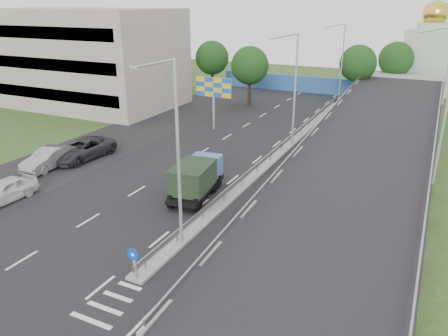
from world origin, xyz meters
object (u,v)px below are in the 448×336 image
Objects in this scene: lamp_post_mid at (293,85)px; lamp_post_far at (341,60)px; sign_bollard at (134,263)px; parked_car_a at (4,191)px; parked_car_c at (82,149)px; billboard at (214,90)px; parked_car_b at (49,158)px; church at (429,56)px; lamp_post_near at (175,147)px; dump_truck at (197,177)px.

lamp_post_mid and lamp_post_far have the same top height.
parked_car_a is at bearing 165.26° from sign_bollard.
parked_car_c is (-15.06, -31.31, -4.95)m from lamp_post_far.
lamp_post_far is 20.24m from billboard.
billboard is 0.89× the size of parked_car_c.
billboard is 17.90m from parked_car_b.
church is 2.51× the size of billboard.
lamp_post_near is 20.00m from lamp_post_mid.
dump_truck is 1.32× the size of parked_car_a.
parked_car_a is 0.91× the size of parked_car_b.
billboard reaches higher than parked_car_a.
lamp_post_far reaches higher than sign_bollard.
lamp_post_far is 1.66× the size of dump_truck.
billboard is 17.35m from dump_truck.
lamp_post_near and lamp_post_far have the same top height.
billboard reaches higher than parked_car_c.
lamp_post_far is 38.06m from parked_car_b.
parked_car_a is 6.44m from parked_car_b.
dump_truck is at bearing 102.43° from sign_bollard.
dump_truck is (-2.22, 10.09, 0.39)m from sign_bollard.
lamp_post_mid is 2.19× the size of parked_car_a.
lamp_post_far reaches higher than parked_car_a.
church reaches higher than sign_bollard.
lamp_post_near reaches higher than parked_car_c.
parked_car_c is (-12.72, 2.43, -0.56)m from dump_truck.
lamp_post_mid is 35.41m from church.
billboard is (-9.11, 2.00, -1.62)m from lamp_post_mid.
lamp_post_near reaches higher than billboard.
sign_bollard reaches higher than parked_car_c.
lamp_post_far is at bearing 90.00° from lamp_post_mid.
sign_bollard is 0.17× the size of lamp_post_near.
dump_truck reaches higher than sign_bollard.
church is (9.89, 14.00, -0.50)m from lamp_post_far.
lamp_post_mid is 14.60m from dump_truck.
lamp_post_near is at bearing -90.00° from lamp_post_mid.
church is at bearing 59.30° from billboard.
lamp_post_far is at bearing 72.27° from parked_car_a.
parked_car_a is at bearing -158.05° from dump_truck.
lamp_post_far is at bearing 63.16° from billboard.
billboard is 0.91× the size of dump_truck.
sign_bollard is 14.01m from parked_car_a.
lamp_post_near is 1.83× the size of billboard.
church is 51.91m from parked_car_c.
billboard is (-9.11, -18.00, -1.62)m from lamp_post_far.
billboard is at bearing 112.49° from lamp_post_near.
lamp_post_mid is at bearing 90.00° from lamp_post_near.
church is at bearing 67.55° from parked_car_a.
sign_bollard is 0.17× the size of lamp_post_far.
parked_car_b is at bearing 148.68° from sign_bollard.
lamp_post_far reaches higher than billboard.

